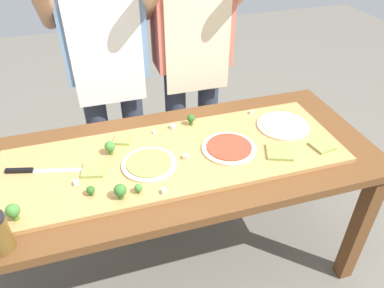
% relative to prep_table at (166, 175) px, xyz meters
% --- Properties ---
extents(ground_plane, '(8.00, 8.00, 0.00)m').
position_rel_prep_table_xyz_m(ground_plane, '(0.00, 0.00, -0.66)').
color(ground_plane, '#6B665B').
extents(prep_table, '(1.86, 0.75, 0.75)m').
position_rel_prep_table_xyz_m(prep_table, '(0.00, 0.00, 0.00)').
color(prep_table, brown).
rests_on(prep_table, ground).
extents(cutting_board, '(1.45, 0.50, 0.02)m').
position_rel_prep_table_xyz_m(cutting_board, '(0.05, -0.01, 0.10)').
color(cutting_board, tan).
rests_on(cutting_board, prep_table).
extents(chefs_knife, '(0.31, 0.10, 0.02)m').
position_rel_prep_table_xyz_m(chefs_knife, '(-0.53, 0.05, 0.12)').
color(chefs_knife, '#B7BABF').
rests_on(chefs_knife, cutting_board).
extents(pizza_whole_tomato_red, '(0.24, 0.24, 0.02)m').
position_rel_prep_table_xyz_m(pizza_whole_tomato_red, '(0.28, -0.04, 0.12)').
color(pizza_whole_tomato_red, beige).
rests_on(pizza_whole_tomato_red, cutting_board).
extents(pizza_whole_pesto_green, '(0.23, 0.23, 0.02)m').
position_rel_prep_table_xyz_m(pizza_whole_pesto_green, '(-0.08, -0.05, 0.12)').
color(pizza_whole_pesto_green, beige).
rests_on(pizza_whole_pesto_green, cutting_board).
extents(pizza_whole_white_garlic, '(0.25, 0.25, 0.02)m').
position_rel_prep_table_xyz_m(pizza_whole_white_garlic, '(0.59, 0.05, 0.12)').
color(pizza_whole_white_garlic, beige).
rests_on(pizza_whole_white_garlic, cutting_board).
extents(pizza_slice_far_left, '(0.10, 0.10, 0.01)m').
position_rel_prep_table_xyz_m(pizza_slice_far_left, '(-0.30, -0.02, 0.12)').
color(pizza_slice_far_left, '#899E4C').
rests_on(pizza_slice_far_left, cutting_board).
extents(pizza_slice_center, '(0.14, 0.14, 0.01)m').
position_rel_prep_table_xyz_m(pizza_slice_center, '(0.47, -0.13, 0.12)').
color(pizza_slice_center, '#899E4C').
rests_on(pizza_slice_center, cutting_board).
extents(pizza_slice_near_left, '(0.10, 0.10, 0.01)m').
position_rel_prep_table_xyz_m(pizza_slice_near_left, '(-0.16, 0.16, 0.12)').
color(pizza_slice_near_left, '#899E4C').
rests_on(pizza_slice_near_left, cutting_board).
extents(pizza_slice_near_right, '(0.10, 0.10, 0.01)m').
position_rel_prep_table_xyz_m(pizza_slice_near_right, '(0.67, -0.15, 0.12)').
color(pizza_slice_near_right, '#899E4C').
rests_on(pizza_slice_near_right, cutting_board).
extents(broccoli_floret_front_left, '(0.05, 0.05, 0.07)m').
position_rel_prep_table_xyz_m(broccoli_floret_front_left, '(-0.58, -0.20, 0.15)').
color(broccoli_floret_front_left, '#487A23').
rests_on(broccoli_floret_front_left, cutting_board).
extents(broccoli_floret_center_right, '(0.03, 0.03, 0.04)m').
position_rel_prep_table_xyz_m(broccoli_floret_center_right, '(-0.32, -0.16, 0.14)').
color(broccoli_floret_center_right, '#366618').
rests_on(broccoli_floret_center_right, cutting_board).
extents(broccoli_floret_back_left, '(0.05, 0.05, 0.06)m').
position_rel_prep_table_xyz_m(broccoli_floret_back_left, '(-0.22, -0.21, 0.15)').
color(broccoli_floret_back_left, '#3F7220').
rests_on(broccoli_floret_back_left, cutting_board).
extents(broccoli_floret_back_right, '(0.05, 0.05, 0.06)m').
position_rel_prep_table_xyz_m(broccoli_floret_back_right, '(-0.22, 0.07, 0.15)').
color(broccoli_floret_back_right, '#487A23').
rests_on(broccoli_floret_back_right, cutting_board).
extents(broccoli_floret_back_mid, '(0.03, 0.03, 0.04)m').
position_rel_prep_table_xyz_m(broccoli_floret_back_mid, '(-0.15, -0.20, 0.14)').
color(broccoli_floret_back_mid, '#487A23').
rests_on(broccoli_floret_back_mid, cutting_board).
extents(broccoli_floret_front_mid, '(0.04, 0.04, 0.06)m').
position_rel_prep_table_xyz_m(broccoli_floret_front_mid, '(0.17, 0.19, 0.15)').
color(broccoli_floret_front_mid, '#366618').
rests_on(broccoli_floret_front_mid, cutting_board).
extents(cheese_crumble_a, '(0.02, 0.02, 0.02)m').
position_rel_prep_table_xyz_m(cheese_crumble_a, '(-0.06, -0.23, 0.12)').
color(cheese_crumble_a, silver).
rests_on(cheese_crumble_a, cutting_board).
extents(cheese_crumble_b, '(0.02, 0.02, 0.02)m').
position_rel_prep_table_xyz_m(cheese_crumble_b, '(0.49, 0.20, 0.12)').
color(cheese_crumble_b, white).
rests_on(cheese_crumble_b, cutting_board).
extents(cheese_crumble_c, '(0.02, 0.02, 0.02)m').
position_rel_prep_table_xyz_m(cheese_crumble_c, '(-0.37, -0.08, 0.12)').
color(cheese_crumble_c, white).
rests_on(cheese_crumble_c, cutting_board).
extents(cheese_crumble_d, '(0.03, 0.03, 0.02)m').
position_rel_prep_table_xyz_m(cheese_crumble_d, '(0.08, 0.19, 0.12)').
color(cheese_crumble_d, silver).
rests_on(cheese_crumble_d, cutting_board).
extents(cheese_crumble_e, '(0.01, 0.01, 0.01)m').
position_rel_prep_table_xyz_m(cheese_crumble_e, '(-0.01, 0.17, 0.12)').
color(cheese_crumble_e, silver).
rests_on(cheese_crumble_e, cutting_board).
extents(cheese_crumble_f, '(0.03, 0.03, 0.02)m').
position_rel_prep_table_xyz_m(cheese_crumble_f, '(0.08, -0.05, 0.13)').
color(cheese_crumble_f, silver).
rests_on(cheese_crumble_f, cutting_board).
extents(cook_left, '(0.54, 0.39, 1.67)m').
position_rel_prep_table_xyz_m(cook_left, '(-0.15, 0.58, 0.34)').
color(cook_left, '#333847').
rests_on(cook_left, ground).
extents(cook_right, '(0.54, 0.39, 1.67)m').
position_rel_prep_table_xyz_m(cook_right, '(0.30, 0.58, 0.34)').
color(cook_right, '#333847').
rests_on(cook_right, ground).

